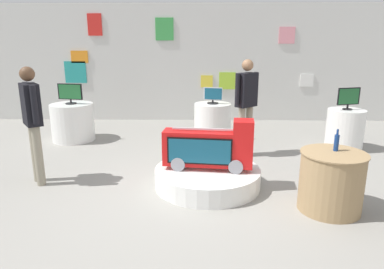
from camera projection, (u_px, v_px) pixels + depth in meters
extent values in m
plane|color=gray|center=(187.00, 191.00, 4.79)|extent=(30.00, 30.00, 0.00)
cube|color=silver|center=(193.00, 64.00, 8.84)|extent=(10.85, 0.10, 2.94)
cube|color=yellow|center=(207.00, 81.00, 8.88)|extent=(0.31, 0.02, 0.30)
cube|color=teal|center=(75.00, 72.00, 8.89)|extent=(0.55, 0.02, 0.55)
cube|color=white|center=(307.00, 80.00, 8.82)|extent=(0.34, 0.02, 0.32)
cube|color=green|center=(164.00, 29.00, 8.57)|extent=(0.45, 0.02, 0.54)
cube|color=#9ECC33|center=(227.00, 81.00, 8.87)|extent=(0.42, 0.02, 0.43)
cube|color=red|center=(95.00, 25.00, 8.57)|extent=(0.35, 0.02, 0.53)
cube|color=orange|center=(79.00, 57.00, 8.79)|extent=(0.43, 0.02, 0.30)
cube|color=pink|center=(287.00, 35.00, 8.55)|extent=(0.39, 0.02, 0.40)
cylinder|color=white|center=(207.00, 177.00, 4.94)|extent=(1.50, 1.50, 0.27)
cylinder|color=gray|center=(180.00, 161.00, 4.93)|extent=(0.24, 0.37, 0.20)
cylinder|color=gray|center=(236.00, 163.00, 4.83)|extent=(0.24, 0.37, 0.20)
cube|color=red|center=(208.00, 148.00, 4.83)|extent=(1.27, 0.44, 0.49)
cube|color=red|center=(244.00, 126.00, 4.68)|extent=(0.31, 0.33, 0.17)
cube|color=black|center=(199.00, 151.00, 4.69)|extent=(0.88, 0.11, 0.37)
cube|color=navy|center=(199.00, 151.00, 4.69)|extent=(0.84, 0.12, 0.33)
cube|color=#B2B2B7|center=(208.00, 129.00, 4.76)|extent=(0.99, 0.14, 0.02)
cylinder|color=white|center=(345.00, 129.00, 6.60)|extent=(0.69, 0.69, 0.77)
cylinder|color=black|center=(347.00, 109.00, 6.50)|extent=(0.17, 0.17, 0.02)
cylinder|color=black|center=(348.00, 107.00, 6.49)|extent=(0.04, 0.04, 0.08)
cube|color=black|center=(349.00, 96.00, 6.44)|extent=(0.45, 0.16, 0.32)
cube|color=#1E5B2D|center=(349.00, 96.00, 6.42)|extent=(0.41, 0.13, 0.29)
cylinder|color=white|center=(73.00, 122.00, 7.21)|extent=(0.87, 0.87, 0.77)
cylinder|color=black|center=(71.00, 103.00, 7.11)|extent=(0.22, 0.22, 0.02)
cylinder|color=black|center=(71.00, 101.00, 7.09)|extent=(0.04, 0.04, 0.07)
cube|color=black|center=(70.00, 92.00, 7.04)|extent=(0.52, 0.13, 0.32)
cube|color=#1E5B2D|center=(70.00, 92.00, 7.02)|extent=(0.48, 0.10, 0.29)
cylinder|color=white|center=(212.00, 122.00, 7.24)|extent=(0.76, 0.76, 0.77)
cylinder|color=black|center=(213.00, 103.00, 7.14)|extent=(0.23, 0.23, 0.02)
cylinder|color=black|center=(213.00, 101.00, 7.13)|extent=(0.04, 0.04, 0.06)
cube|color=silver|center=(213.00, 94.00, 7.09)|extent=(0.39, 0.13, 0.25)
cube|color=navy|center=(213.00, 94.00, 7.06)|extent=(0.35, 0.10, 0.23)
cylinder|color=#9E7F56|center=(331.00, 182.00, 4.18)|extent=(0.75, 0.75, 0.74)
cylinder|color=#9E7F56|center=(334.00, 153.00, 4.09)|extent=(0.78, 0.78, 0.02)
cylinder|color=navy|center=(336.00, 143.00, 4.13)|extent=(0.06, 0.06, 0.20)
cylinder|color=navy|center=(338.00, 132.00, 4.10)|extent=(0.03, 0.03, 0.07)
cylinder|color=gray|center=(249.00, 130.00, 6.26)|extent=(0.12, 0.12, 0.90)
cylinder|color=gray|center=(241.00, 132.00, 6.14)|extent=(0.12, 0.12, 0.90)
cube|color=black|center=(247.00, 90.00, 6.01)|extent=(0.42, 0.40, 0.59)
sphere|color=#8C6647|center=(248.00, 65.00, 5.90)|extent=(0.20, 0.20, 0.20)
cylinder|color=black|center=(256.00, 87.00, 6.15)|extent=(0.08, 0.08, 0.53)
cylinder|color=black|center=(237.00, 89.00, 5.85)|extent=(0.08, 0.08, 0.53)
cylinder|color=gray|center=(35.00, 152.00, 5.06)|extent=(0.12, 0.12, 0.88)
cylinder|color=gray|center=(38.00, 156.00, 4.90)|extent=(0.12, 0.12, 0.88)
cube|color=black|center=(31.00, 104.00, 4.79)|extent=(0.39, 0.42, 0.58)
sphere|color=brown|center=(27.00, 74.00, 4.68)|extent=(0.20, 0.20, 0.20)
cylinder|color=black|center=(27.00, 100.00, 4.97)|extent=(0.08, 0.08, 0.52)
cylinder|color=black|center=(34.00, 105.00, 4.59)|extent=(0.08, 0.08, 0.52)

